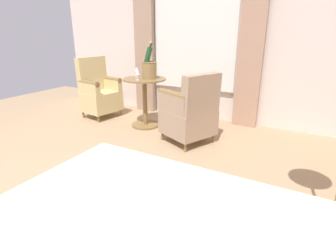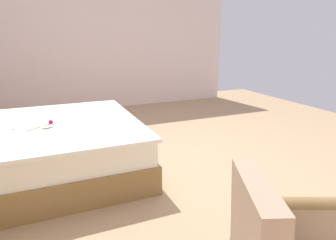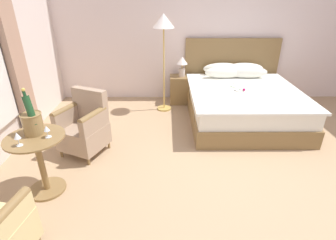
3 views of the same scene
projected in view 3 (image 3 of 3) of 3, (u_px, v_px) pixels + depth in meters
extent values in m
plane|color=tan|center=(245.00, 168.00, 3.57)|extent=(8.23, 8.23, 0.00)
cube|color=silver|center=(218.00, 28.00, 5.38)|extent=(6.85, 0.12, 2.97)
cube|color=tan|center=(14.00, 53.00, 3.77)|extent=(0.10, 0.36, 2.74)
cube|color=olive|center=(241.00, 112.00, 4.87)|extent=(1.89, 2.15, 0.30)
cube|color=white|center=(243.00, 98.00, 4.74)|extent=(1.83, 2.09, 0.26)
cube|color=white|center=(245.00, 91.00, 4.62)|extent=(1.92, 2.02, 0.04)
cube|color=olive|center=(231.00, 62.00, 5.58)|extent=(1.98, 0.08, 1.00)
ellipsoid|color=white|center=(222.00, 69.00, 5.44)|extent=(0.80, 0.24, 0.25)
ellipsoid|color=white|center=(244.00, 69.00, 5.44)|extent=(0.79, 0.23, 0.24)
ellipsoid|color=white|center=(225.00, 72.00, 5.21)|extent=(0.80, 0.26, 0.24)
ellipsoid|color=white|center=(247.00, 72.00, 5.22)|extent=(0.80, 0.26, 0.25)
cylinder|color=#2D6628|center=(237.00, 88.00, 4.65)|extent=(0.20, 0.25, 0.01)
sphere|color=#B20F4C|center=(244.00, 90.00, 4.53)|extent=(0.05, 0.05, 0.05)
ellipsoid|color=#33702D|center=(234.00, 84.00, 4.87)|extent=(0.05, 0.03, 0.01)
cube|color=white|center=(237.00, 90.00, 4.58)|extent=(0.11, 0.13, 0.00)
cube|color=olive|center=(181.00, 89.00, 5.58)|extent=(0.49, 0.39, 0.58)
sphere|color=olive|center=(194.00, 84.00, 5.52)|extent=(0.02, 0.02, 0.02)
cylinder|color=#C1AFA0|center=(182.00, 73.00, 5.42)|extent=(0.13, 0.13, 0.16)
cylinder|color=tan|center=(182.00, 66.00, 5.36)|extent=(0.02, 0.02, 0.10)
cone|color=silver|center=(182.00, 60.00, 5.30)|extent=(0.23, 0.23, 0.15)
cylinder|color=tan|center=(164.00, 108.00, 5.36)|extent=(0.28, 0.28, 0.03)
cylinder|color=tan|center=(164.00, 70.00, 5.01)|extent=(0.03, 0.03, 1.55)
cone|color=silver|center=(164.00, 21.00, 4.61)|extent=(0.39, 0.39, 0.24)
cylinder|color=olive|center=(48.00, 189.00, 3.17)|extent=(0.43, 0.43, 0.03)
cylinder|color=olive|center=(42.00, 165.00, 3.02)|extent=(0.07, 0.07, 0.72)
cylinder|color=olive|center=(34.00, 138.00, 2.85)|extent=(0.64, 0.64, 0.02)
cylinder|color=olive|center=(33.00, 124.00, 2.86)|extent=(0.21, 0.21, 0.24)
torus|color=olive|center=(30.00, 114.00, 2.81)|extent=(0.22, 0.22, 0.02)
cylinder|color=white|center=(31.00, 116.00, 2.82)|extent=(0.19, 0.19, 0.03)
cylinder|color=#1E4723|center=(30.00, 110.00, 2.77)|extent=(0.14, 0.14, 0.33)
cylinder|color=#193D1E|center=(24.00, 93.00, 2.73)|extent=(0.05, 0.05, 0.08)
sphere|color=gold|center=(23.00, 90.00, 2.71)|extent=(0.04, 0.04, 0.04)
cylinder|color=white|center=(20.00, 145.00, 2.69)|extent=(0.06, 0.06, 0.01)
cylinder|color=white|center=(19.00, 142.00, 2.67)|extent=(0.01, 0.01, 0.08)
cone|color=white|center=(17.00, 136.00, 2.63)|extent=(0.07, 0.07, 0.07)
cylinder|color=white|center=(48.00, 137.00, 2.84)|extent=(0.07, 0.07, 0.01)
cylinder|color=white|center=(48.00, 134.00, 2.82)|extent=(0.01, 0.01, 0.07)
cone|color=white|center=(46.00, 128.00, 2.80)|extent=(0.07, 0.07, 0.06)
cylinder|color=olive|center=(62.00, 153.00, 3.79)|extent=(0.04, 0.04, 0.11)
cylinder|color=olive|center=(89.00, 161.00, 3.61)|extent=(0.04, 0.04, 0.11)
cylinder|color=olive|center=(83.00, 138.00, 4.18)|extent=(0.04, 0.04, 0.11)
cylinder|color=olive|center=(109.00, 145.00, 4.00)|extent=(0.04, 0.04, 0.11)
cube|color=tan|center=(84.00, 136.00, 3.80)|extent=(0.75, 0.74, 0.32)
cube|color=tan|center=(90.00, 105.00, 3.81)|extent=(0.55, 0.35, 0.49)
cube|color=tan|center=(67.00, 117.00, 3.75)|extent=(0.29, 0.50, 0.23)
cylinder|color=olive|center=(66.00, 109.00, 3.69)|extent=(0.29, 0.50, 0.09)
cube|color=tan|center=(94.00, 123.00, 3.58)|extent=(0.29, 0.50, 0.23)
cylinder|color=olive|center=(93.00, 115.00, 3.52)|extent=(0.29, 0.50, 0.09)
cylinder|color=olive|center=(39.00, 239.00, 2.47)|extent=(0.04, 0.04, 0.11)
cube|color=#CEBA7E|center=(12.00, 218.00, 2.10)|extent=(0.16, 0.46, 0.18)
cylinder|color=olive|center=(9.00, 209.00, 2.06)|extent=(0.16, 0.46, 0.09)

